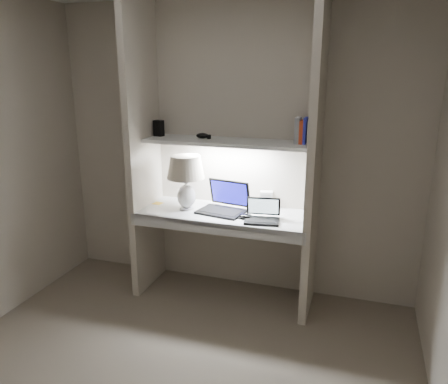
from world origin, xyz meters
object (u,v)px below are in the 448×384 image
at_px(table_lamp, 186,174).
at_px(laptop_main, 224,204).
at_px(speaker, 266,200).
at_px(book_row, 307,131).
at_px(laptop_netbook, 263,215).

height_order(table_lamp, laptop_main, table_lamp).
height_order(speaker, book_row, book_row).
bearing_deg(book_row, speaker, 165.56).
relative_size(laptop_main, book_row, 2.08).
height_order(laptop_main, book_row, book_row).
relative_size(laptop_main, laptop_netbook, 1.41).
bearing_deg(book_row, laptop_main, -170.68).
bearing_deg(table_lamp, book_row, 9.56).
relative_size(table_lamp, speaker, 3.15).
distance_m(laptop_netbook, speaker, 0.33).
bearing_deg(laptop_netbook, speaker, 89.11).
distance_m(table_lamp, speaker, 0.73).
distance_m(table_lamp, book_row, 1.06).
relative_size(laptop_netbook, book_row, 1.48).
bearing_deg(book_row, table_lamp, -170.44).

